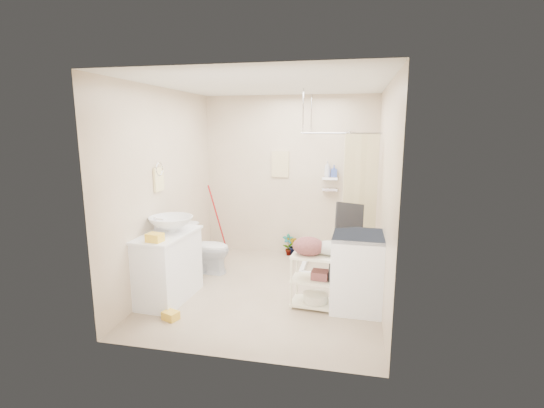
{
  "coord_description": "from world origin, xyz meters",
  "views": [
    {
      "loc": [
        1.04,
        -4.74,
        2.11
      ],
      "look_at": [
        -0.01,
        0.25,
        1.1
      ],
      "focal_mm": 26.0,
      "sensor_mm": 36.0,
      "label": 1
    }
  ],
  "objects_px": {
    "vanity": "(167,266)",
    "laundry_rack": "(316,276)",
    "washing_machine": "(359,271)",
    "toilet": "(206,248)"
  },
  "relations": [
    {
      "from": "laundry_rack",
      "to": "washing_machine",
      "type": "bearing_deg",
      "value": 15.83
    },
    {
      "from": "vanity",
      "to": "laundry_rack",
      "type": "height_order",
      "value": "vanity"
    },
    {
      "from": "vanity",
      "to": "washing_machine",
      "type": "xyz_separation_m",
      "value": [
        2.3,
        0.24,
        0.03
      ]
    },
    {
      "from": "washing_machine",
      "to": "laundry_rack",
      "type": "height_order",
      "value": "washing_machine"
    },
    {
      "from": "vanity",
      "to": "washing_machine",
      "type": "height_order",
      "value": "washing_machine"
    },
    {
      "from": "toilet",
      "to": "laundry_rack",
      "type": "relative_size",
      "value": 0.93
    },
    {
      "from": "toilet",
      "to": "washing_machine",
      "type": "bearing_deg",
      "value": -104.81
    },
    {
      "from": "vanity",
      "to": "toilet",
      "type": "relative_size",
      "value": 1.33
    },
    {
      "from": "laundry_rack",
      "to": "toilet",
      "type": "bearing_deg",
      "value": 158.73
    },
    {
      "from": "vanity",
      "to": "washing_machine",
      "type": "distance_m",
      "value": 2.31
    }
  ]
}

